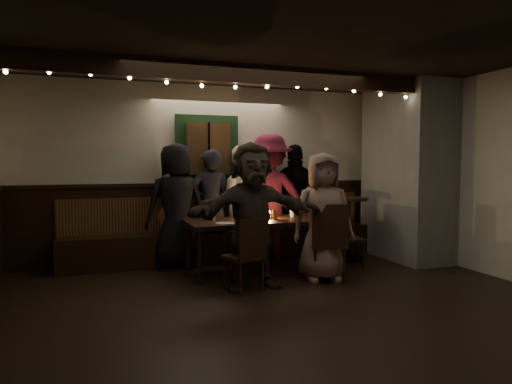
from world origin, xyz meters
name	(u,v)px	position (x,y,z in m)	size (l,w,h in m)	color
room	(314,190)	(1.07, 1.42, 1.07)	(6.02, 5.01, 2.62)	black
dining_table	(261,224)	(0.27, 1.40, 0.64)	(1.96, 0.84, 0.85)	black
chair_near_left	(248,251)	(-0.19, 0.54, 0.47)	(0.48, 0.48, 0.84)	black
chair_near_right	(329,238)	(0.88, 0.64, 0.54)	(0.56, 0.56, 0.96)	black
chair_end	(344,233)	(1.47, 1.30, 0.46)	(0.44, 0.44, 0.83)	black
high_top	(348,220)	(1.76, 1.69, 0.59)	(0.58, 0.58, 0.93)	black
person_a	(176,205)	(-0.73, 2.06, 0.86)	(0.84, 0.55, 1.72)	black
person_b	(211,206)	(-0.22, 2.17, 0.82)	(0.60, 0.39, 1.64)	black
person_c	(240,203)	(0.22, 2.17, 0.85)	(0.82, 0.64, 1.69)	#F3DEC1
person_d	(269,197)	(0.67, 2.12, 0.93)	(1.21, 0.69, 1.87)	#5B1429
person_e	(296,201)	(1.12, 2.15, 0.86)	(1.01, 0.42, 1.73)	black
person_f	(252,215)	(-0.08, 0.70, 0.85)	(1.57, 0.50, 1.69)	#352A24
person_g	(323,217)	(0.84, 0.75, 0.79)	(0.77, 0.50, 1.57)	#8A695D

